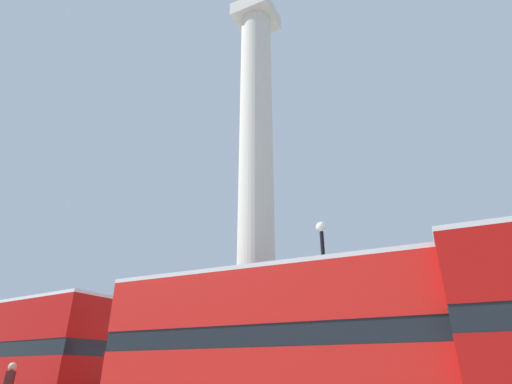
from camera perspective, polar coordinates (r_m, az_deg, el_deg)
name	(u,v)px	position (r m, az deg, el deg)	size (l,w,h in m)	color
monument_column	(256,236)	(18.32, 0.00, -6.28)	(5.62, 5.62, 22.76)	beige
bus_a	(286,340)	(11.60, 4.25, -20.39)	(10.36, 3.10, 4.21)	red
bus_b	(5,352)	(21.04, -32.17, -18.81)	(11.44, 3.50, 4.27)	#A80F0C
street_lamp	(327,312)	(13.87, 10.14, -16.51)	(0.38, 0.38, 6.51)	black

